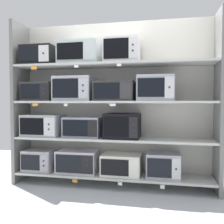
# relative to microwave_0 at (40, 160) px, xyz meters

# --- Properties ---
(ground) EXTENTS (6.70, 6.00, 0.02)m
(ground) POSITION_rel_microwave_0_xyz_m (1.07, -1.00, -0.33)
(ground) COLOR #B2B7BC
(back_panel) EXTENTS (2.90, 0.04, 2.31)m
(back_panel) POSITION_rel_microwave_0_xyz_m (1.07, 0.25, 0.84)
(back_panel) COLOR beige
(back_panel) RESTS_ON ground
(upright_left) EXTENTS (0.05, 0.46, 2.31)m
(upright_left) POSITION_rel_microwave_0_xyz_m (-0.31, 0.00, 0.84)
(upright_left) COLOR slate
(upright_left) RESTS_ON ground
(upright_right) EXTENTS (0.05, 0.46, 2.31)m
(upright_right) POSITION_rel_microwave_0_xyz_m (2.45, 0.00, 0.84)
(upright_right) COLOR slate
(upright_right) RESTS_ON ground
(shelf_0) EXTENTS (2.70, 0.46, 0.03)m
(shelf_0) POSITION_rel_microwave_0_xyz_m (1.07, 0.00, -0.16)
(shelf_0) COLOR beige
(shelf_0) RESTS_ON ground
(microwave_0) EXTENTS (0.43, 0.39, 0.30)m
(microwave_0) POSITION_rel_microwave_0_xyz_m (0.00, 0.00, 0.00)
(microwave_0) COLOR #9F9CA4
(microwave_0) RESTS_ON shelf_0
(microwave_1) EXTENTS (0.56, 0.37, 0.31)m
(microwave_1) POSITION_rel_microwave_0_xyz_m (0.58, -0.00, 0.01)
(microwave_1) COLOR #BDB4C3
(microwave_1) RESTS_ON shelf_0
(microwave_2) EXTENTS (0.53, 0.38, 0.28)m
(microwave_2) POSITION_rel_microwave_0_xyz_m (1.20, -0.00, -0.01)
(microwave_2) COLOR silver
(microwave_2) RESTS_ON shelf_0
(microwave_3) EXTENTS (0.44, 0.35, 0.32)m
(microwave_3) POSITION_rel_microwave_0_xyz_m (1.77, -0.00, 0.01)
(microwave_3) COLOR #A2A0AF
(microwave_3) RESTS_ON shelf_0
(price_tag_0) EXTENTS (0.07, 0.00, 0.04)m
(price_tag_0) POSITION_rel_microwave_0_xyz_m (0.61, -0.23, -0.21)
(price_tag_0) COLOR orange
(price_tag_1) EXTENTS (0.06, 0.00, 0.04)m
(price_tag_1) POSITION_rel_microwave_0_xyz_m (1.23, -0.23, -0.20)
(price_tag_1) COLOR white
(price_tag_2) EXTENTS (0.05, 0.00, 0.05)m
(price_tag_2) POSITION_rel_microwave_0_xyz_m (1.76, -0.23, -0.21)
(price_tag_2) COLOR white
(shelf_1) EXTENTS (2.70, 0.46, 0.03)m
(shelf_1) POSITION_rel_microwave_0_xyz_m (1.07, 0.00, 0.34)
(shelf_1) COLOR beige
(microwave_4) EXTENTS (0.54, 0.43, 0.31)m
(microwave_4) POSITION_rel_microwave_0_xyz_m (0.05, -0.00, 0.51)
(microwave_4) COLOR #9FA5AA
(microwave_4) RESTS_ON shelf_1
(microwave_5) EXTENTS (0.51, 0.35, 0.28)m
(microwave_5) POSITION_rel_microwave_0_xyz_m (0.66, -0.00, 0.50)
(microwave_5) COLOR #9B9CAE
(microwave_5) RESTS_ON shelf_1
(microwave_6) EXTENTS (0.47, 0.43, 0.34)m
(microwave_6) POSITION_rel_microwave_0_xyz_m (1.22, -0.00, 0.52)
(microwave_6) COLOR black
(microwave_6) RESTS_ON shelf_1
(shelf_2) EXTENTS (2.70, 0.46, 0.03)m
(shelf_2) POSITION_rel_microwave_0_xyz_m (1.07, 0.00, 0.85)
(shelf_2) COLOR beige
(microwave_7) EXTENTS (0.44, 0.37, 0.27)m
(microwave_7) POSITION_rel_microwave_0_xyz_m (0.00, -0.00, 0.99)
(microwave_7) COLOR #313130
(microwave_7) RESTS_ON shelf_2
(microwave_8) EXTENTS (0.53, 0.40, 0.34)m
(microwave_8) POSITION_rel_microwave_0_xyz_m (0.53, -0.00, 1.03)
(microwave_8) COLOR #B3B6BD
(microwave_8) RESTS_ON shelf_2
(microwave_9) EXTENTS (0.53, 0.40, 0.26)m
(microwave_9) POSITION_rel_microwave_0_xyz_m (1.11, -0.00, 0.99)
(microwave_9) COLOR #333032
(microwave_9) RESTS_ON shelf_2
(microwave_10) EXTENTS (0.48, 0.42, 0.33)m
(microwave_10) POSITION_rel_microwave_0_xyz_m (1.66, 0.00, 1.03)
(microwave_10) COLOR #A1A3AD
(microwave_10) RESTS_ON shelf_2
(price_tag_3) EXTENTS (0.09, 0.00, 0.03)m
(price_tag_3) POSITION_rel_microwave_0_xyz_m (0.05, -0.23, 0.81)
(price_tag_3) COLOR orange
(price_tag_4) EXTENTS (0.05, 0.00, 0.04)m
(price_tag_4) POSITION_rel_microwave_0_xyz_m (0.49, -0.23, 0.81)
(price_tag_4) COLOR beige
(price_tag_5) EXTENTS (0.08, 0.00, 0.03)m
(price_tag_5) POSITION_rel_microwave_0_xyz_m (1.13, -0.23, 0.81)
(price_tag_5) COLOR white
(shelf_3) EXTENTS (2.70, 0.46, 0.03)m
(shelf_3) POSITION_rel_microwave_0_xyz_m (1.07, 0.00, 1.35)
(shelf_3) COLOR beige
(microwave_11) EXTENTS (0.47, 0.42, 0.28)m
(microwave_11) POSITION_rel_microwave_0_xyz_m (0.02, 0.00, 1.50)
(microwave_11) COLOR black
(microwave_11) RESTS_ON shelf_3
(microwave_12) EXTENTS (0.57, 0.37, 0.32)m
(microwave_12) POSITION_rel_microwave_0_xyz_m (0.61, 0.00, 1.52)
(microwave_12) COLOR #B3BEBC
(microwave_12) RESTS_ON shelf_3
(microwave_13) EXTENTS (0.46, 0.37, 0.33)m
(microwave_13) POSITION_rel_microwave_0_xyz_m (1.21, -0.00, 1.53)
(microwave_13) COLOR silver
(microwave_13) RESTS_ON shelf_3
(price_tag_6) EXTENTS (0.09, 0.00, 0.05)m
(price_tag_6) POSITION_rel_microwave_0_xyz_m (0.04, -0.23, 1.31)
(price_tag_6) COLOR orange
(price_tag_7) EXTENTS (0.06, 0.00, 0.03)m
(price_tag_7) POSITION_rel_microwave_0_xyz_m (0.64, -0.23, 1.31)
(price_tag_7) COLOR white
(price_tag_8) EXTENTS (0.06, 0.00, 0.03)m
(price_tag_8) POSITION_rel_microwave_0_xyz_m (1.21, -0.23, 1.32)
(price_tag_8) COLOR white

